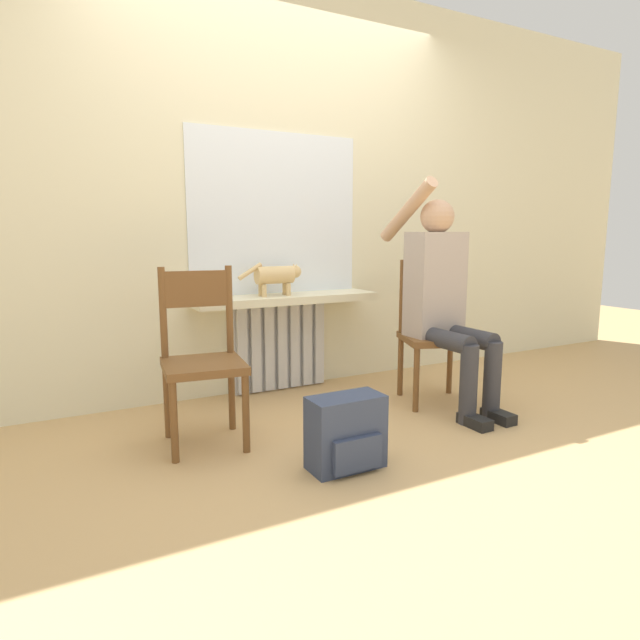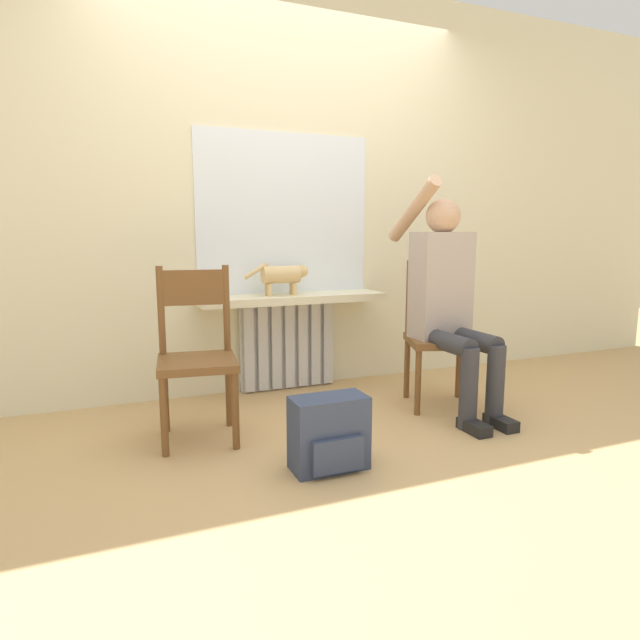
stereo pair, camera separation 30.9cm
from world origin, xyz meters
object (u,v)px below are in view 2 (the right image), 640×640
(cat, at_px, (283,275))
(backpack, at_px, (329,434))
(chair_left, at_px, (197,353))
(chair_right, at_px, (439,333))
(person, at_px, (449,295))

(cat, relative_size, backpack, 1.26)
(chair_left, bearing_deg, chair_right, 7.23)
(person, bearing_deg, cat, 140.10)
(person, bearing_deg, chair_right, 82.08)
(chair_right, bearing_deg, chair_left, -159.45)
(backpack, bearing_deg, person, 27.32)
(cat, height_order, backpack, cat)
(chair_right, distance_m, person, 0.27)
(chair_right, bearing_deg, cat, 165.77)
(chair_left, relative_size, chair_right, 1.00)
(backpack, bearing_deg, cat, 81.17)
(chair_left, height_order, chair_right, same)
(chair_right, relative_size, cat, 2.06)
(cat, bearing_deg, person, -39.90)
(chair_right, height_order, cat, chair_right)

